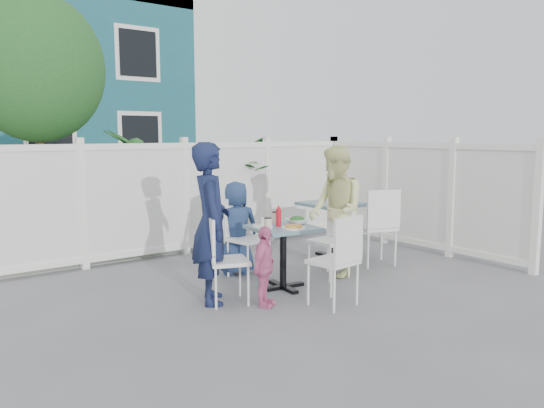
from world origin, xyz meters
TOP-DOWN VIEW (x-y plane):
  - ground at (0.00, 0.00)m, footprint 80.00×80.00m
  - near_sidewalk at (0.00, 3.80)m, footprint 24.00×2.60m
  - street at (0.00, 7.50)m, footprint 24.00×5.00m
  - far_sidewalk at (0.00, 10.60)m, footprint 24.00×1.60m
  - fence_back at (0.10, 2.40)m, footprint 5.86×0.08m
  - fence_right at (3.00, 0.60)m, footprint 0.08×3.66m
  - tree at (-1.60, 3.30)m, footprint 1.80×1.62m
  - potted_shrub_a at (-0.39, 3.10)m, footprint 1.31×1.31m
  - potted_shrub_b at (1.26, 3.00)m, footprint 1.91×1.97m
  - main_table at (0.15, 0.19)m, footprint 0.74×0.74m
  - spare_table at (1.60, 0.94)m, footprint 0.75×0.75m
  - chair_left at (-0.68, 0.15)m, footprint 0.51×0.52m
  - chair_right at (0.97, 0.24)m, footprint 0.42×0.43m
  - chair_back at (0.12, 0.92)m, footprint 0.49×0.48m
  - chair_near at (0.21, -0.65)m, footprint 0.46×0.45m
  - chair_spare at (1.80, 0.26)m, footprint 0.58×0.57m
  - man at (-0.72, 0.26)m, footprint 0.61×0.71m
  - woman at (1.02, 0.26)m, footprint 0.86×0.95m
  - boy at (0.07, 1.02)m, footprint 0.65×0.53m
  - toddler at (-0.38, -0.19)m, footprint 0.51×0.44m
  - plate_main at (0.16, 0.01)m, footprint 0.26×0.26m
  - plate_side at (-0.04, 0.30)m, footprint 0.23×0.23m
  - salad_bowl at (0.38, 0.21)m, footprint 0.25×0.25m
  - coffee_cup_a at (-0.09, 0.14)m, footprint 0.08×0.08m
  - coffee_cup_b at (0.20, 0.38)m, footprint 0.09×0.09m
  - ketchup_bottle at (0.12, 0.23)m, footprint 0.06×0.06m
  - salt_shaker at (0.06, 0.46)m, footprint 0.03×0.03m
  - pepper_shaker at (0.11, 0.45)m, footprint 0.03×0.03m

SIDE VIEW (x-z plane):
  - ground at x=0.00m, z-range 0.00..0.00m
  - street at x=0.00m, z-range 0.00..0.01m
  - near_sidewalk at x=0.00m, z-range 0.00..0.01m
  - far_sidewalk at x=0.00m, z-range 0.00..0.01m
  - toddler at x=-0.38m, z-range 0.00..0.82m
  - chair_left at x=-0.68m, z-range 0.07..0.97m
  - chair_right at x=0.97m, z-range 0.07..0.98m
  - chair_near at x=0.21m, z-range 0.08..1.00m
  - main_table at x=0.15m, z-range 0.19..0.90m
  - chair_back at x=0.12m, z-range 0.08..1.02m
  - boy at x=0.07m, z-range 0.00..1.16m
  - chair_spare at x=1.80m, z-range 0.08..1.10m
  - spare_table at x=1.60m, z-range 0.22..1.00m
  - plate_side at x=-0.04m, z-range 0.71..0.72m
  - plate_main at x=0.16m, z-range 0.71..0.72m
  - salad_bowl at x=0.38m, z-range 0.71..0.77m
  - pepper_shaker at x=0.11m, z-range 0.71..0.78m
  - salt_shaker at x=0.06m, z-range 0.71..0.78m
  - coffee_cup_a at x=-0.09m, z-range 0.71..0.83m
  - coffee_cup_b at x=0.20m, z-range 0.71..0.84m
  - fence_right at x=3.00m, z-range -0.02..1.58m
  - fence_back at x=0.10m, z-range -0.02..1.58m
  - woman at x=1.02m, z-range 0.00..1.59m
  - ketchup_bottle at x=0.12m, z-range 0.71..0.90m
  - man at x=-0.72m, z-range 0.00..1.65m
  - potted_shrub_b at x=1.26m, z-range 0.00..1.68m
  - potted_shrub_a at x=-0.39m, z-range 0.00..1.79m
  - tree at x=-1.60m, z-range 0.80..4.39m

